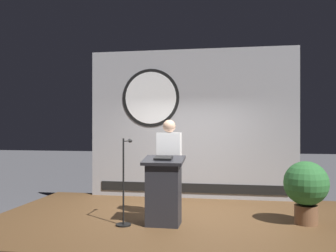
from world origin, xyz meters
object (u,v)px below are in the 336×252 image
object	(u,v)px
potted_plant	(306,186)
podium	(164,191)
speaker_person	(169,168)
microphone_stand	(124,195)

from	to	relation	value
potted_plant	podium	bearing A→B (deg)	-168.76
podium	speaker_person	size ratio (longest dim) A/B	0.65
microphone_stand	potted_plant	bearing A→B (deg)	10.71
microphone_stand	potted_plant	xyz separation A→B (m)	(2.84, 0.54, 0.12)
microphone_stand	speaker_person	bearing A→B (deg)	42.81
microphone_stand	potted_plant	distance (m)	2.89
speaker_person	microphone_stand	world-z (taller)	speaker_person
podium	microphone_stand	world-z (taller)	microphone_stand
speaker_person	microphone_stand	distance (m)	0.93
podium	potted_plant	size ratio (longest dim) A/B	1.09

